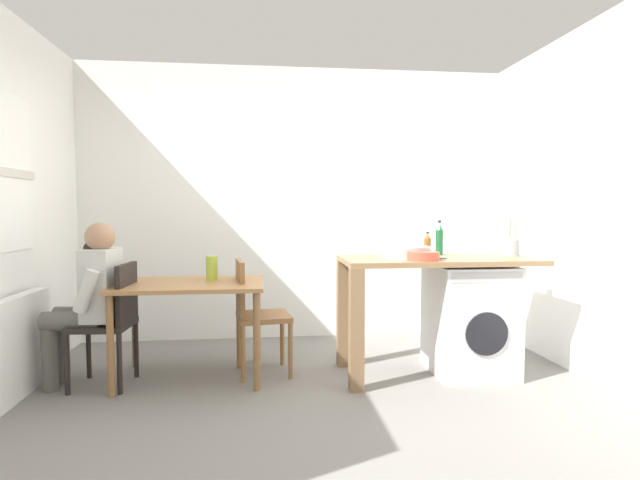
{
  "coord_description": "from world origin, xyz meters",
  "views": [
    {
      "loc": [
        -0.34,
        -3.29,
        1.29
      ],
      "look_at": [
        0.09,
        0.45,
        1.06
      ],
      "focal_mm": 27.93,
      "sensor_mm": 36.0,
      "label": 1
    }
  ],
  "objects_px": {
    "bottle_tall_green": "(427,245)",
    "bottle_squat_brown": "(439,239)",
    "dining_table": "(191,295)",
    "washing_machine": "(470,319)",
    "chair_opposite": "(254,310)",
    "chair_person_seat": "(113,317)",
    "utensil_crock": "(512,247)",
    "vase": "(212,268)",
    "mixing_bowl": "(423,255)",
    "seated_person": "(90,295)"
  },
  "relations": [
    {
      "from": "vase",
      "to": "chair_opposite",
      "type": "bearing_deg",
      "value": -10.45
    },
    {
      "from": "bottle_tall_green",
      "to": "washing_machine",
      "type": "bearing_deg",
      "value": -39.14
    },
    {
      "from": "dining_table",
      "to": "bottle_tall_green",
      "type": "distance_m",
      "value": 1.93
    },
    {
      "from": "chair_opposite",
      "to": "mixing_bowl",
      "type": "bearing_deg",
      "value": 65.67
    },
    {
      "from": "bottle_squat_brown",
      "to": "vase",
      "type": "height_order",
      "value": "bottle_squat_brown"
    },
    {
      "from": "chair_opposite",
      "to": "bottle_tall_green",
      "type": "bearing_deg",
      "value": 84.41
    },
    {
      "from": "chair_person_seat",
      "to": "chair_opposite",
      "type": "distance_m",
      "value": 1.03
    },
    {
      "from": "bottle_tall_green",
      "to": "utensil_crock",
      "type": "bearing_deg",
      "value": -14.99
    },
    {
      "from": "mixing_bowl",
      "to": "vase",
      "type": "relative_size",
      "value": 1.24
    },
    {
      "from": "bottle_tall_green",
      "to": "utensil_crock",
      "type": "distance_m",
      "value": 0.67
    },
    {
      "from": "mixing_bowl",
      "to": "chair_person_seat",
      "type": "bearing_deg",
      "value": 174.42
    },
    {
      "from": "washing_machine",
      "to": "dining_table",
      "type": "bearing_deg",
      "value": 176.61
    },
    {
      "from": "bottle_tall_green",
      "to": "vase",
      "type": "bearing_deg",
      "value": 179.88
    },
    {
      "from": "seated_person",
      "to": "bottle_squat_brown",
      "type": "distance_m",
      "value": 2.73
    },
    {
      "from": "seated_person",
      "to": "mixing_bowl",
      "type": "relative_size",
      "value": 5.1
    },
    {
      "from": "washing_machine",
      "to": "chair_opposite",
      "type": "bearing_deg",
      "value": 174.32
    },
    {
      "from": "dining_table",
      "to": "washing_machine",
      "type": "height_order",
      "value": "washing_machine"
    },
    {
      "from": "dining_table",
      "to": "bottle_squat_brown",
      "type": "bearing_deg",
      "value": 2.59
    },
    {
      "from": "chair_opposite",
      "to": "utensil_crock",
      "type": "relative_size",
      "value": 3.0
    },
    {
      "from": "bottle_squat_brown",
      "to": "mixing_bowl",
      "type": "relative_size",
      "value": 1.21
    },
    {
      "from": "chair_person_seat",
      "to": "bottle_squat_brown",
      "type": "distance_m",
      "value": 2.6
    },
    {
      "from": "utensil_crock",
      "to": "bottle_squat_brown",
      "type": "bearing_deg",
      "value": 163.09
    },
    {
      "from": "dining_table",
      "to": "bottle_tall_green",
      "type": "relative_size",
      "value": 5.78
    },
    {
      "from": "chair_opposite",
      "to": "washing_machine",
      "type": "xyz_separation_m",
      "value": [
        1.69,
        -0.17,
        -0.08
      ]
    },
    {
      "from": "chair_person_seat",
      "to": "bottle_squat_brown",
      "type": "height_order",
      "value": "bottle_squat_brown"
    },
    {
      "from": "dining_table",
      "to": "washing_machine",
      "type": "relative_size",
      "value": 1.28
    },
    {
      "from": "seated_person",
      "to": "chair_person_seat",
      "type": "bearing_deg",
      "value": -90.0
    },
    {
      "from": "chair_person_seat",
      "to": "bottle_squat_brown",
      "type": "xyz_separation_m",
      "value": [
        2.53,
        0.2,
        0.54
      ]
    },
    {
      "from": "mixing_bowl",
      "to": "washing_machine",
      "type": "bearing_deg",
      "value": 23.62
    },
    {
      "from": "dining_table",
      "to": "washing_machine",
      "type": "distance_m",
      "value": 2.18
    },
    {
      "from": "chair_opposite",
      "to": "bottle_squat_brown",
      "type": "distance_m",
      "value": 1.61
    },
    {
      "from": "chair_person_seat",
      "to": "utensil_crock",
      "type": "bearing_deg",
      "value": -85.46
    },
    {
      "from": "vase",
      "to": "utensil_crock",
      "type": "bearing_deg",
      "value": -4.22
    },
    {
      "from": "bottle_tall_green",
      "to": "bottle_squat_brown",
      "type": "bearing_deg",
      "value": -3.8
    },
    {
      "from": "utensil_crock",
      "to": "vase",
      "type": "relative_size",
      "value": 1.57
    },
    {
      "from": "chair_opposite",
      "to": "vase",
      "type": "relative_size",
      "value": 4.72
    },
    {
      "from": "dining_table",
      "to": "vase",
      "type": "relative_size",
      "value": 5.77
    },
    {
      "from": "utensil_crock",
      "to": "seated_person",
      "type": "bearing_deg",
      "value": -179.68
    },
    {
      "from": "chair_person_seat",
      "to": "utensil_crock",
      "type": "relative_size",
      "value": 3.0
    },
    {
      "from": "washing_machine",
      "to": "mixing_bowl",
      "type": "height_order",
      "value": "mixing_bowl"
    },
    {
      "from": "bottle_squat_brown",
      "to": "mixing_bowl",
      "type": "bearing_deg",
      "value": -123.41
    },
    {
      "from": "bottle_tall_green",
      "to": "bottle_squat_brown",
      "type": "relative_size",
      "value": 0.67
    },
    {
      "from": "seated_person",
      "to": "vase",
      "type": "height_order",
      "value": "seated_person"
    },
    {
      "from": "chair_person_seat",
      "to": "vase",
      "type": "xyz_separation_m",
      "value": [
        0.7,
        0.21,
        0.33
      ]
    },
    {
      "from": "washing_machine",
      "to": "mixing_bowl",
      "type": "bearing_deg",
      "value": -156.38
    },
    {
      "from": "chair_opposite",
      "to": "vase",
      "type": "xyz_separation_m",
      "value": [
        -0.33,
        0.06,
        0.33
      ]
    },
    {
      "from": "dining_table",
      "to": "utensil_crock",
      "type": "height_order",
      "value": "utensil_crock"
    },
    {
      "from": "utensil_crock",
      "to": "vase",
      "type": "bearing_deg",
      "value": 175.78
    },
    {
      "from": "utensil_crock",
      "to": "washing_machine",
      "type": "bearing_deg",
      "value": -171.9
    },
    {
      "from": "washing_machine",
      "to": "vase",
      "type": "height_order",
      "value": "vase"
    }
  ]
}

